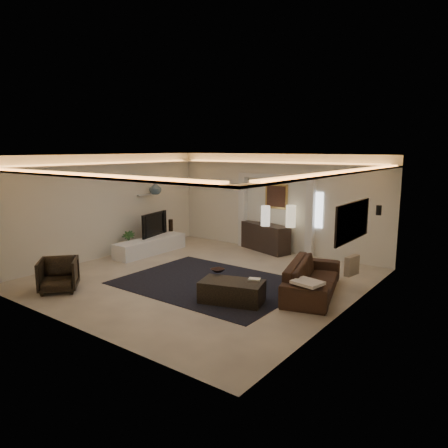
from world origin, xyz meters
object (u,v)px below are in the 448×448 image
Objects in this scene: console at (265,238)px; armchair at (58,275)px; sofa at (312,278)px; coffee_table at (232,292)px.

console is 2.11× the size of armchair.
console is 3.87m from sofa.
sofa is 1.88× the size of coffee_table.
console is at bearing 95.26° from coffee_table.
coffee_table is (-1.07, -1.44, -0.14)m from sofa.
armchair reaches higher than coffee_table.
sofa reaches higher than coffee_table.
armchair is (-1.68, -5.82, -0.04)m from console.
sofa is (2.80, -2.68, -0.06)m from console.
coffee_table is 1.58× the size of armchair.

